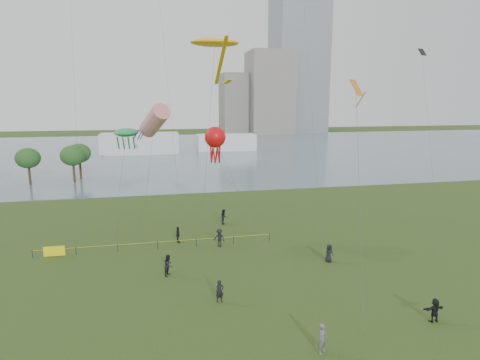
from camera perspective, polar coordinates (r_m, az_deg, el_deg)
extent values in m
plane|color=#213711|center=(30.11, 4.12, -18.87)|extent=(400.00, 400.00, 0.00)
cube|color=slate|center=(126.15, -8.43, 4.17)|extent=(400.00, 120.00, 0.08)
cube|color=slate|center=(209.98, 8.45, 23.37)|extent=(24.00, 24.00, 120.00)
cube|color=slate|center=(194.53, 4.19, 12.26)|extent=(20.00, 20.00, 38.00)
cube|color=slate|center=(197.00, -0.31, 10.82)|extent=(16.00, 18.00, 28.00)
cube|color=silver|center=(120.73, -14.03, 5.07)|extent=(22.00, 8.00, 6.00)
cube|color=silver|center=(125.50, -1.98, 5.38)|extent=(18.00, 7.00, 5.00)
cylinder|color=#342817|center=(84.99, -21.74, 1.21)|extent=(0.44, 0.44, 3.13)
ellipsoid|color=#295822|center=(84.50, -21.91, 3.55)|extent=(4.46, 4.46, 3.76)
cylinder|color=#342817|center=(82.60, -27.72, 0.42)|extent=(0.44, 0.44, 3.05)
ellipsoid|color=#295822|center=(82.11, -27.93, 2.76)|extent=(4.33, 4.33, 3.66)
cylinder|color=#342817|center=(81.50, -22.52, 0.76)|extent=(0.44, 0.44, 3.16)
ellipsoid|color=#295822|center=(80.99, -22.70, 3.23)|extent=(4.50, 4.50, 3.79)
cylinder|color=black|center=(44.59, -27.43, -9.31)|extent=(0.07, 0.07, 0.85)
cylinder|color=black|center=(43.66, -22.31, -9.30)|extent=(0.07, 0.07, 0.85)
cylinder|color=black|center=(43.08, -17.01, -9.21)|extent=(0.07, 0.07, 0.85)
cylinder|color=black|center=(42.87, -11.62, -9.04)|extent=(0.07, 0.07, 0.85)
cylinder|color=black|center=(43.03, -6.22, -8.80)|extent=(0.07, 0.07, 0.85)
cylinder|color=black|center=(43.56, -0.92, -8.48)|extent=(0.07, 0.07, 0.85)
cylinder|color=black|center=(44.44, 4.20, -8.10)|extent=(0.07, 0.07, 0.85)
cylinder|color=yellow|center=(42.76, -11.63, -8.64)|extent=(24.00, 0.03, 0.03)
cube|color=#FFED0D|center=(44.04, -24.91, -9.16)|extent=(2.00, 0.04, 1.00)
imported|color=#5C5E64|center=(26.52, 11.66, -21.20)|extent=(0.83, 0.79, 1.91)
imported|color=black|center=(36.42, -10.12, -11.82)|extent=(1.06, 1.15, 1.90)
imported|color=black|center=(42.53, -2.95, -8.20)|extent=(1.43, 1.36, 1.95)
imported|color=black|center=(44.16, -8.82, -7.69)|extent=(0.58, 1.10, 1.79)
imported|color=black|center=(39.63, 12.55, -10.11)|extent=(0.93, 0.70, 1.73)
imported|color=black|center=(32.08, 25.96, -16.32)|extent=(1.59, 0.53, 1.71)
imported|color=black|center=(31.59, -2.90, -15.53)|extent=(0.71, 0.53, 1.75)
imported|color=black|center=(50.12, -2.31, -5.22)|extent=(0.84, 1.01, 1.88)
cylinder|color=#3F3F42|center=(42.75, -4.62, 5.22)|extent=(2.73, 6.59, 21.35)
ellipsoid|color=#FFAE0D|center=(46.39, -3.63, 18.91)|extent=(5.40, 3.37, 0.84)
cube|color=#FFAE0D|center=(42.00, -2.73, 16.44)|extent=(0.36, 6.98, 4.09)
cube|color=#FFAE0D|center=(38.11, -1.76, 13.83)|extent=(0.95, 0.95, 0.42)
cylinder|color=#3F3F42|center=(45.20, -13.02, -0.12)|extent=(2.04, 4.65, 12.91)
cylinder|color=red|center=(46.72, -12.08, 8.26)|extent=(3.90, 5.30, 3.99)
cylinder|color=#1B33C3|center=(45.65, -13.76, 6.11)|extent=(0.60, 1.13, 0.88)
cylinder|color=#1B33C3|center=(46.04, -14.09, 6.13)|extent=(0.60, 1.13, 0.88)
cylinder|color=#1B33C3|center=(45.92, -14.66, 6.09)|extent=(0.60, 1.13, 0.88)
cylinder|color=#1B33C3|center=(45.45, -14.69, 6.04)|extent=(0.60, 1.13, 0.88)
cylinder|color=#1B33C3|center=(45.28, -14.13, 6.05)|extent=(0.60, 1.13, 0.88)
cylinder|color=#3F3F42|center=(44.75, -16.83, -1.25)|extent=(1.80, 5.56, 11.65)
ellipsoid|color=#1A9041|center=(46.59, -15.86, 6.52)|extent=(2.61, 4.70, 0.91)
cylinder|color=#1A9041|center=(45.15, -16.94, 5.05)|extent=(0.16, 1.79, 1.54)
cylinder|color=#1A9041|center=(45.11, -16.24, 5.09)|extent=(0.16, 1.79, 1.54)
cylinder|color=#1A9041|center=(45.07, -15.55, 5.12)|extent=(0.16, 1.79, 1.54)
cylinder|color=#1A9041|center=(45.03, -14.85, 5.15)|extent=(0.16, 1.79, 1.54)
cylinder|color=#3F3F42|center=(41.86, -0.07, -1.97)|extent=(3.71, 9.12, 11.13)
sphere|color=red|center=(45.10, -3.56, 6.11)|extent=(2.36, 2.36, 2.36)
cylinder|color=red|center=(45.35, -2.91, 4.11)|extent=(0.18, 0.54, 2.60)
cylinder|color=red|center=(45.73, -3.30, 4.17)|extent=(0.49, 0.36, 2.61)
cylinder|color=red|center=(45.66, -3.92, 4.15)|extent=(0.49, 0.36, 2.61)
cylinder|color=red|center=(45.20, -4.16, 4.07)|extent=(0.18, 0.54, 2.60)
cylinder|color=red|center=(44.81, -3.77, 4.02)|extent=(0.49, 0.36, 2.61)
cylinder|color=red|center=(44.88, -3.14, 4.03)|extent=(0.49, 0.36, 2.61)
cylinder|color=#3F3F42|center=(31.64, 16.64, -2.01)|extent=(4.14, 10.72, 16.22)
cube|color=orange|center=(36.57, 16.22, 12.52)|extent=(1.67, 1.67, 1.36)
cylinder|color=orange|center=(35.76, 16.82, 10.93)|extent=(0.08, 1.58, 1.35)
cube|color=black|center=(48.59, 24.49, 16.23)|extent=(0.97, 0.68, 0.76)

